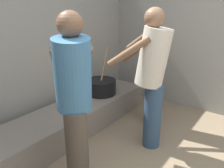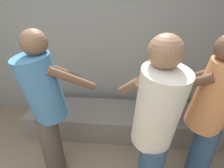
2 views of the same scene
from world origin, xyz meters
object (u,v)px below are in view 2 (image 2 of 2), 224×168
cooking_pot_main (163,106)px  cook_in_orange_shirt (210,114)px  cook_in_cream_shirt (154,128)px  cook_in_blue_shirt (46,105)px

cooking_pot_main → cook_in_orange_shirt: bearing=-75.1°
cook_in_cream_shirt → cook_in_blue_shirt: cook_in_cream_shirt is taller
cook_in_cream_shirt → cook_in_blue_shirt: size_ratio=1.02×
cook_in_orange_shirt → cook_in_blue_shirt: bearing=179.7°
cooking_pot_main → cook_in_cream_shirt: bearing=-107.5°
cooking_pot_main → cook_in_blue_shirt: 1.48m
cook_in_orange_shirt → cook_in_blue_shirt: 1.42m
cook_in_cream_shirt → cook_in_blue_shirt: (-0.92, 0.25, -0.02)m
cook_in_cream_shirt → cooking_pot_main: bearing=72.5°
cooking_pot_main → cook_in_blue_shirt: cook_in_blue_shirt is taller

